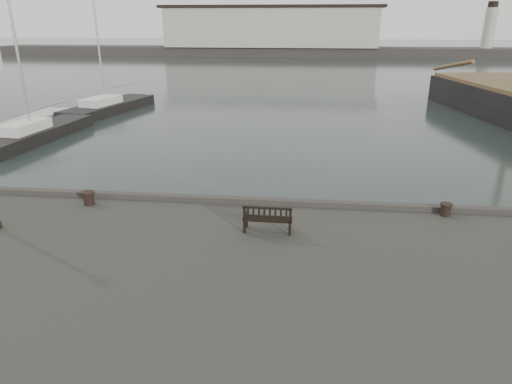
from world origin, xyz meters
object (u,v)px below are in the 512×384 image
Objects in this scene: bollard_left at (89,198)px; bollard_right at (446,210)px; bench at (268,223)px; yacht_c at (37,137)px; yacht_d at (110,109)px.

bollard_right is at bearing 1.72° from bollard_left.
bench is at bearing -161.93° from bollard_right.
yacht_c is 10.14m from yacht_d.
bench is at bearing -38.13° from yacht_c.
bollard_left is 1.12× the size of bollard_right.
bench is at bearing -46.01° from yacht_d.
yacht_c is (-10.31, 13.88, -1.54)m from bollard_left.
yacht_d is at bearing 131.93° from bollard_right.
bench reaches higher than bollard_right.
bollard_left reaches higher than bollard_right.
bench is 29.99m from yacht_d.
bollard_right is 31.83m from yacht_d.
yacht_c reaches higher than bench.
bollard_left is at bearing -48.49° from yacht_c.
yacht_d is at bearing 122.63° from bench.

